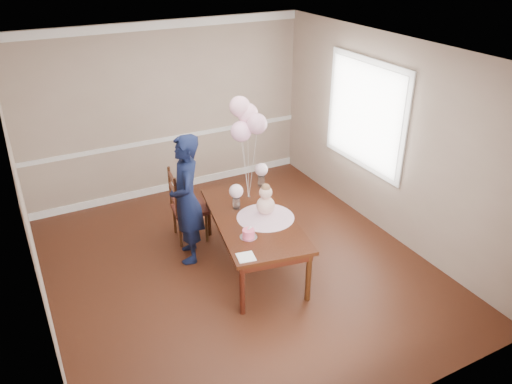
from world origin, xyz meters
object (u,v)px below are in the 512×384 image
object	(u,v)px
dining_table_top	(253,219)
dining_chair_seat	(189,208)
woman	(187,200)
birthday_cake	(249,233)

from	to	relation	value
dining_table_top	dining_chair_seat	size ratio (longest dim) A/B	4.18
dining_chair_seat	woman	bearing A→B (deg)	-104.83
dining_table_top	dining_chair_seat	xyz separation A→B (m)	(-0.48, 0.98, -0.22)
dining_table_top	woman	world-z (taller)	woman
birthday_cake	dining_chair_seat	size ratio (longest dim) A/B	0.31
dining_chair_seat	woman	distance (m)	0.62
birthday_cake	woman	size ratio (longest dim) A/B	0.08
birthday_cake	woman	xyz separation A→B (m)	(-0.40, 0.92, 0.10)
birthday_cake	dining_chair_seat	xyz separation A→B (m)	(-0.22, 1.36, -0.30)
birthday_cake	woman	world-z (taller)	woman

